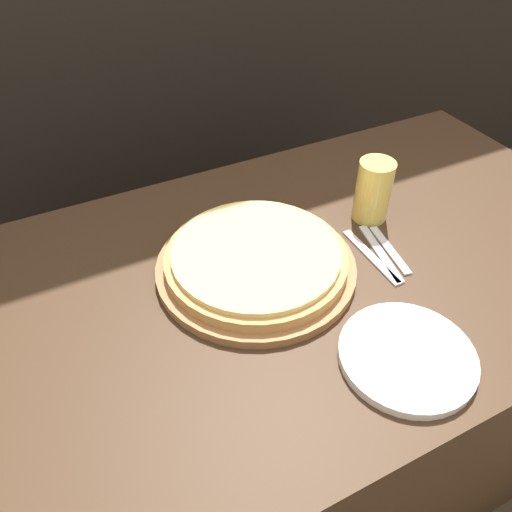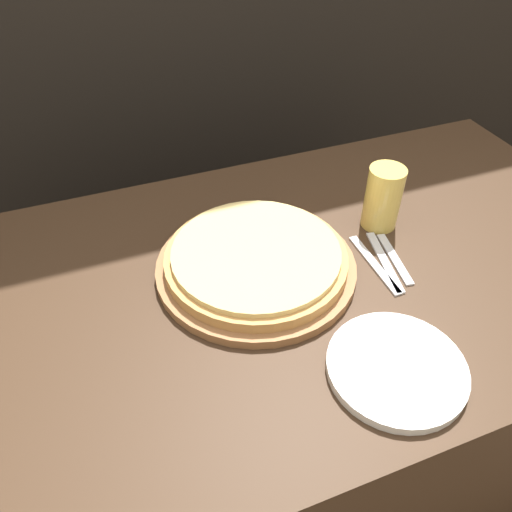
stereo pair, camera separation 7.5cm
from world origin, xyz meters
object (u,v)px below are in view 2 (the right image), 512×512
object	(u,v)px
pizza_on_board	(256,261)
dinner_plate	(396,368)
fork	(374,264)
spoon	(395,259)
dinner_knife	(384,261)
beer_glass	(383,195)

from	to	relation	value
pizza_on_board	dinner_plate	size ratio (longest dim) A/B	1.73
dinner_plate	fork	world-z (taller)	dinner_plate
spoon	dinner_knife	bearing A→B (deg)	180.00
dinner_knife	dinner_plate	bearing A→B (deg)	-118.01
beer_glass	dinner_plate	size ratio (longest dim) A/B	0.62
dinner_plate	fork	distance (m)	0.27
dinner_plate	spoon	size ratio (longest dim) A/B	1.46
pizza_on_board	beer_glass	distance (m)	0.33
beer_glass	pizza_on_board	bearing A→B (deg)	-171.74
beer_glass	spoon	world-z (taller)	beer_glass
dinner_plate	fork	size ratio (longest dim) A/B	1.25
pizza_on_board	beer_glass	world-z (taller)	beer_glass
fork	spoon	size ratio (longest dim) A/B	1.17
pizza_on_board	beer_glass	size ratio (longest dim) A/B	2.82
fork	dinner_knife	xyz separation A→B (m)	(0.02, 0.00, 0.00)
pizza_on_board	dinner_knife	xyz separation A→B (m)	(0.26, -0.07, -0.02)
pizza_on_board	beer_glass	xyz separation A→B (m)	(0.32, 0.05, 0.05)
pizza_on_board	dinner_knife	bearing A→B (deg)	-15.78
fork	pizza_on_board	bearing A→B (deg)	162.67
pizza_on_board	spoon	size ratio (longest dim) A/B	2.54
pizza_on_board	fork	distance (m)	0.25
fork	beer_glass	bearing A→B (deg)	55.87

